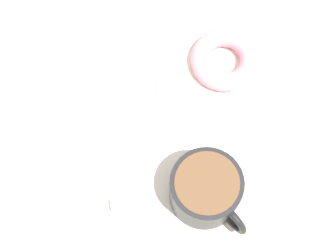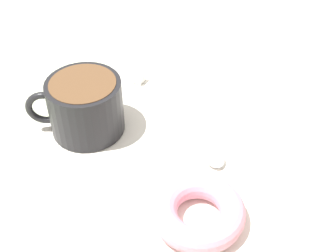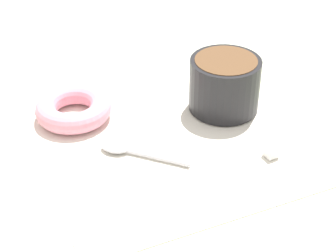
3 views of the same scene
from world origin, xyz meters
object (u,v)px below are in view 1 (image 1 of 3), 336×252
object	(u,v)px
spoon	(160,92)
coffee_cup	(206,190)
donut	(225,59)
sugar_cube	(117,206)

from	to	relation	value
spoon	coffee_cup	bearing A→B (deg)	100.42
coffee_cup	spoon	world-z (taller)	coffee_cup
donut	spoon	bearing A→B (deg)	15.51
coffee_cup	spoon	size ratio (longest dim) A/B	1.20
spoon	sugar_cube	world-z (taller)	sugar_cube
donut	spoon	distance (cm)	10.67
coffee_cup	sugar_cube	size ratio (longest dim) A/B	7.86
sugar_cube	donut	bearing A→B (deg)	-136.73
donut	spoon	size ratio (longest dim) A/B	1.05
spoon	sugar_cube	size ratio (longest dim) A/B	6.52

